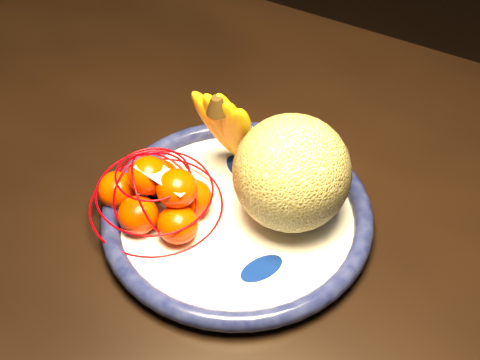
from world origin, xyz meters
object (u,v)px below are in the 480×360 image
(dining_table, at_px, (232,228))
(cantaloupe, at_px, (292,173))
(banana_bunch, at_px, (230,124))
(fruit_bowl, at_px, (237,216))
(mandarin_bag, at_px, (158,196))

(dining_table, bearing_deg, cantaloupe, -6.41)
(cantaloupe, height_order, banana_bunch, banana_bunch)
(fruit_bowl, relative_size, cantaloupe, 2.38)
(dining_table, bearing_deg, banana_bunch, 122.12)
(dining_table, height_order, fruit_bowl, fruit_bowl)
(banana_bunch, bearing_deg, dining_table, -55.78)
(fruit_bowl, bearing_deg, mandarin_bag, -162.17)
(dining_table, xyz_separation_m, fruit_bowl, (0.03, -0.05, 0.09))
(fruit_bowl, relative_size, mandarin_bag, 1.56)
(fruit_bowl, height_order, mandarin_bag, mandarin_bag)
(mandarin_bag, bearing_deg, fruit_bowl, 17.83)
(cantaloupe, xyz_separation_m, mandarin_bag, (-0.15, -0.06, -0.04))
(fruit_bowl, xyz_separation_m, banana_bunch, (-0.04, 0.08, 0.08))
(dining_table, distance_m, banana_bunch, 0.17)
(fruit_bowl, height_order, banana_bunch, banana_bunch)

